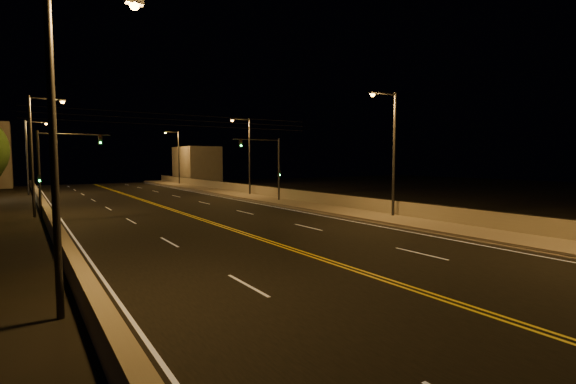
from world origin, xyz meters
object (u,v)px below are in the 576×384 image
streetlight_4 (64,126)px  traffic_signal_left (54,164)px  streetlight_6 (29,152)px  streetlight_3 (177,154)px  streetlight_1 (391,147)px  traffic_signal_right (271,163)px  streetlight_2 (247,152)px  streetlight_5 (36,148)px

streetlight_4 → traffic_signal_left: size_ratio=1.41×
streetlight_6 → traffic_signal_left: streetlight_6 is taller
streetlight_6 → streetlight_3: bearing=23.8°
streetlight_1 → traffic_signal_right: size_ratio=1.41×
streetlight_3 → traffic_signal_right: 33.85m
streetlight_3 → streetlight_4: bearing=-110.7°
streetlight_3 → traffic_signal_right: size_ratio=1.41×
streetlight_6 → traffic_signal_left: bearing=-87.5°
streetlight_2 → streetlight_5: 22.53m
streetlight_1 → streetlight_5: size_ratio=1.00×
streetlight_2 → streetlight_4: bearing=-124.7°
streetlight_3 → traffic_signal_left: bearing=-121.1°
streetlight_1 → streetlight_4: same height
streetlight_3 → traffic_signal_left: (-20.36, -33.79, -1.21)m
streetlight_3 → traffic_signal_left: 39.47m
streetlight_2 → streetlight_3: same height
streetlight_3 → streetlight_6: (-21.44, -9.46, 0.00)m
traffic_signal_right → streetlight_1: bearing=-84.2°
streetlight_4 → traffic_signal_right: bearing=49.1°
streetlight_1 → streetlight_5: 26.51m
streetlight_1 → streetlight_3: (0.00, 48.41, 0.00)m
streetlight_1 → traffic_signal_right: streetlight_1 is taller
streetlight_3 → streetlight_5: (-21.44, -32.82, 0.00)m
streetlight_6 → streetlight_2: bearing=-37.5°
streetlight_5 → traffic_signal_right: streetlight_5 is taller
streetlight_2 → traffic_signal_left: bearing=-158.8°
streetlight_6 → traffic_signal_left: 24.38m
streetlight_5 → streetlight_6: same height
traffic_signal_right → streetlight_4: bearing=-130.9°
streetlight_5 → traffic_signal_right: 20.02m
streetlight_1 → streetlight_6: 44.46m
streetlight_1 → streetlight_6: (-21.44, 38.95, 0.00)m
streetlight_2 → streetlight_6: bearing=142.5°
streetlight_4 → streetlight_5: same height
streetlight_2 → traffic_signal_right: (-1.48, -7.90, -1.21)m
streetlight_2 → streetlight_6: 27.01m
streetlight_4 → streetlight_6: 47.35m
streetlight_5 → streetlight_4: bearing=-90.0°
streetlight_2 → streetlight_3: size_ratio=1.00×
streetlight_2 → streetlight_6: (-21.44, 16.43, 0.00)m
traffic_signal_right → traffic_signal_left: (-18.88, 0.00, 0.00)m
streetlight_3 → streetlight_5: 39.21m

